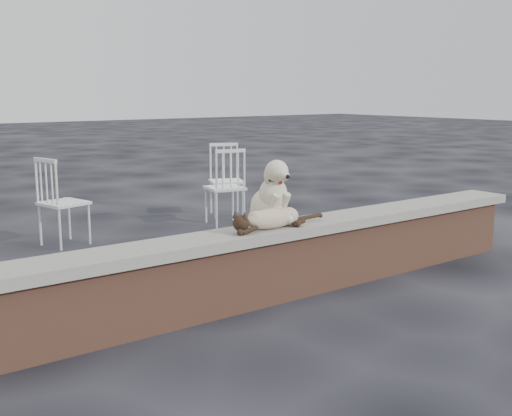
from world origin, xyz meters
TOP-DOWN VIEW (x-y plane):
  - ground at (0.00, 0.00)m, footprint 60.00×60.00m
  - brick_wall at (0.00, 0.00)m, footprint 6.00×0.30m
  - capstone at (0.00, 0.00)m, footprint 6.20×0.40m
  - dog at (0.27, 0.10)m, footprint 0.37×0.47m
  - cat at (0.19, -0.05)m, footprint 1.07×0.30m
  - chair_c at (1.53, 2.60)m, footprint 0.66×0.66m
  - chair_e at (-0.43, 2.73)m, footprint 0.68×0.68m
  - chair_d at (1.86, 3.04)m, footprint 0.74×0.74m

SIDE VIEW (x-z plane):
  - ground at x=0.00m, z-range 0.00..0.00m
  - brick_wall at x=0.00m, z-range 0.00..0.50m
  - chair_c at x=1.53m, z-range 0.00..0.94m
  - chair_e at x=-0.43m, z-range 0.00..0.94m
  - chair_d at x=1.86m, z-range 0.00..0.94m
  - capstone at x=0.00m, z-range 0.50..0.58m
  - cat at x=0.19m, z-range 0.58..0.76m
  - dog at x=0.27m, z-range 0.58..1.11m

